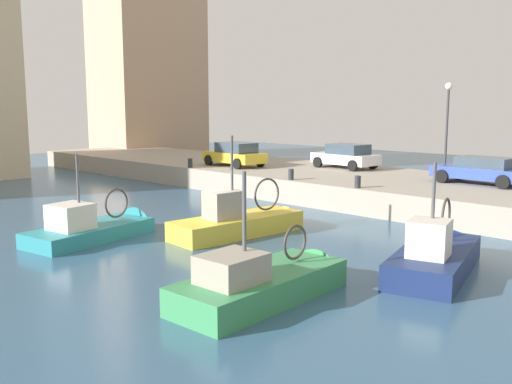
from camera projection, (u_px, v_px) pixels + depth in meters
water_surface at (206, 233)px, 22.12m from camera, size 80.00×80.00×0.00m
quay_wall at (370, 187)px, 30.15m from camera, size 9.00×56.00×1.20m
fishing_boat_teal at (99, 234)px, 21.25m from camera, size 5.78×2.81×4.09m
fishing_boat_yellow at (244, 230)px, 21.92m from camera, size 6.30×2.36×4.60m
fishing_boat_green at (269, 293)px, 14.72m from camera, size 5.88×2.22×4.23m
fishing_boat_navy at (437, 266)px, 17.09m from camera, size 6.09×3.26×4.19m
parked_car_blue at (481, 170)px, 26.86m from camera, size 2.07×4.34×1.30m
parked_car_white at (346, 156)px, 33.59m from camera, size 2.31×4.09×1.44m
parked_car_yellow at (235, 154)px, 34.69m from camera, size 2.24×4.28×1.46m
mooring_bollard_south at (358, 182)px, 25.70m from camera, size 0.28×0.28×0.55m
mooring_bollard_mid at (291, 174)px, 28.47m from camera, size 0.28×0.28×0.55m
mooring_bollard_north at (190, 163)px, 34.00m from camera, size 0.28×0.28×0.55m
quay_streetlamp at (447, 115)px, 28.27m from camera, size 0.36×0.36×4.83m
waterfront_building_central at (147, 31)px, 52.19m from camera, size 9.71×6.51×23.27m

